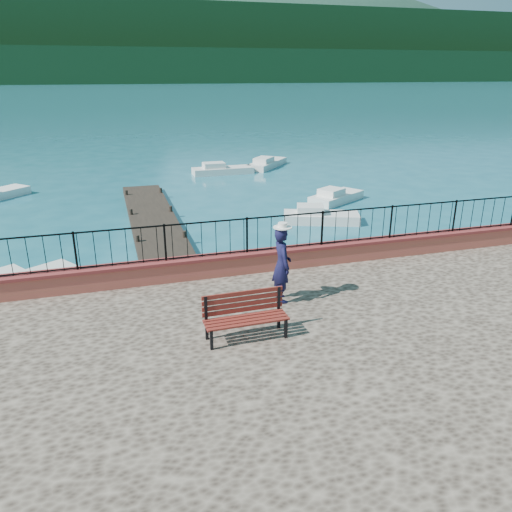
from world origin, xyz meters
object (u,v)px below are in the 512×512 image
park_bench (246,325)px  boat_2 (337,194)px  person (282,265)px  boat_4 (223,168)px  boat_0 (21,279)px  boat_1 (321,214)px  boat_5 (267,161)px

park_bench → boat_2: bearing=57.2°
person → boat_4: person is taller
boat_2 → boat_0: bearing=177.0°
park_bench → boat_1: size_ratio=0.52×
boat_2 → boat_4: (-3.98, 9.06, 0.00)m
boat_0 → boat_2: same height
boat_1 → boat_5: bearing=102.0°
person → boat_1: (5.31, 9.57, -1.72)m
boat_5 → boat_0: bearing=-176.1°
park_bench → boat_1: bearing=58.1°
person → boat_4: bearing=-7.4°
boat_4 → park_bench: bearing=-102.6°
boat_0 → boat_2: (14.25, 7.58, 0.00)m
park_bench → boat_4: (4.95, 23.42, -1.09)m
boat_4 → boat_2: bearing=-67.0°
boat_2 → boat_5: (-0.37, 10.60, 0.00)m
person → boat_2: person is taller
park_bench → boat_2: (8.92, 14.36, -1.09)m
person → boat_4: 22.27m
person → boat_5: 24.60m
boat_1 → boat_5: 14.01m
boat_0 → boat_4: bearing=25.1°
boat_5 → boat_1: bearing=-146.7°
boat_0 → boat_5: 22.86m
park_bench → boat_0: (-5.33, 6.79, -1.09)m
boat_1 → boat_4: 12.45m
park_bench → boat_5: 26.41m
person → park_bench: bearing=141.0°
park_bench → boat_1: park_bench is taller
boat_2 → boat_5: bearing=61.0°
boat_1 → person: bearing=-99.1°
boat_1 → boat_4: (-1.68, 12.33, 0.00)m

